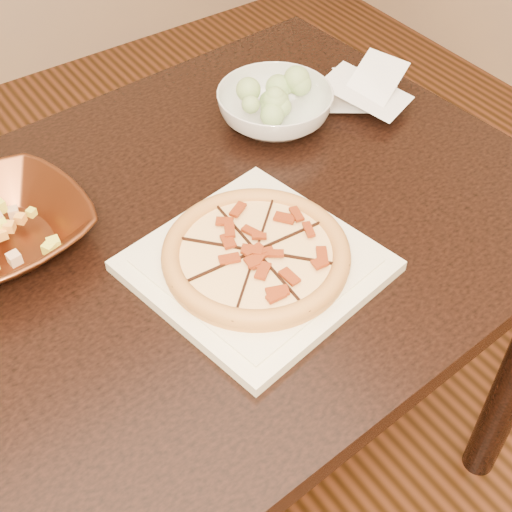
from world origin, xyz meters
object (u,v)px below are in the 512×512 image
at_px(dining_table, 164,298).
at_px(bronze_bowl, 2,230).
at_px(salad_bowl, 275,108).
at_px(plate, 256,265).
at_px(pizza, 256,254).

distance_m(dining_table, bronze_bowl, 0.27).
bearing_deg(bronze_bowl, salad_bowl, 2.55).
height_order(plate, bronze_bowl, bronze_bowl).
bearing_deg(bronze_bowl, dining_table, -37.75).
xyz_separation_m(dining_table, plate, (0.10, -0.12, 0.12)).
distance_m(bronze_bowl, salad_bowl, 0.52).
bearing_deg(pizza, salad_bowl, 49.70).
bearing_deg(plate, salad_bowl, 49.70).
xyz_separation_m(plate, pizza, (-0.00, 0.00, 0.02)).
distance_m(pizza, salad_bowl, 0.37).
xyz_separation_m(dining_table, pizza, (0.10, -0.12, 0.14)).
bearing_deg(plate, dining_table, 129.26).
bearing_deg(salad_bowl, plate, -130.30).
bearing_deg(pizza, dining_table, 129.25).
bearing_deg(plate, pizza, 150.89).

